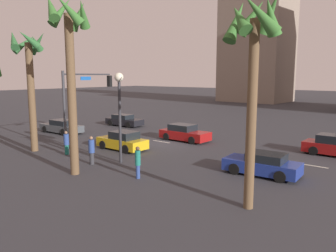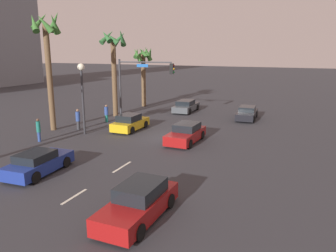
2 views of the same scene
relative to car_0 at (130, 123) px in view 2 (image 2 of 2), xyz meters
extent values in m
plane|color=#333338|center=(-1.11, -4.11, -0.64)|extent=(220.00, 220.00, 0.00)
cube|color=silver|center=(-12.63, -4.11, -0.64)|extent=(1.81, 0.14, 0.01)
cube|color=silver|center=(-8.23, -4.11, -0.64)|extent=(2.01, 0.14, 0.01)
cube|color=silver|center=(-0.39, -4.11, -0.64)|extent=(1.85, 0.14, 0.01)
cube|color=gold|center=(0.06, 0.00, -0.14)|extent=(3.96, 1.74, 0.69)
cube|color=black|center=(-0.18, 0.00, 0.48)|extent=(1.91, 1.53, 0.55)
cylinder|color=black|center=(1.28, 0.82, -0.32)|extent=(0.64, 0.22, 0.64)
cylinder|color=black|center=(1.29, -0.81, -0.32)|extent=(0.64, 0.22, 0.64)
cylinder|color=black|center=(-1.17, 0.81, -0.32)|extent=(0.64, 0.22, 0.64)
cylinder|color=black|center=(-1.17, -0.82, -0.32)|extent=(0.64, 0.22, 0.64)
cube|color=navy|center=(-10.88, -0.33, -0.15)|extent=(4.23, 1.98, 0.67)
cube|color=black|center=(-11.13, -0.34, 0.41)|extent=(2.07, 1.64, 0.45)
cylinder|color=black|center=(-9.65, 0.57, -0.32)|extent=(0.65, 0.26, 0.64)
cylinder|color=black|center=(-9.55, -1.07, -0.32)|extent=(0.65, 0.26, 0.64)
cylinder|color=black|center=(-12.21, 0.41, -0.32)|extent=(0.65, 0.26, 0.64)
cylinder|color=black|center=(-12.12, -1.22, -0.32)|extent=(0.65, 0.26, 0.64)
cube|color=#474C51|center=(10.10, -1.47, -0.16)|extent=(4.75, 1.95, 0.64)
cube|color=black|center=(9.82, -1.48, 0.41)|extent=(2.31, 1.65, 0.49)
cylinder|color=black|center=(11.53, -0.57, -0.32)|extent=(0.65, 0.24, 0.64)
cylinder|color=black|center=(11.59, -2.26, -0.32)|extent=(0.65, 0.24, 0.64)
cylinder|color=black|center=(8.62, -0.67, -0.32)|extent=(0.65, 0.24, 0.64)
cylinder|color=black|center=(8.68, -2.36, -0.32)|extent=(0.65, 0.24, 0.64)
cube|color=maroon|center=(-1.69, -5.72, -0.13)|extent=(4.38, 1.86, 0.71)
cube|color=black|center=(-1.43, -5.72, 0.49)|extent=(2.11, 1.61, 0.53)
cylinder|color=black|center=(-3.05, -6.53, -0.32)|extent=(0.64, 0.23, 0.64)
cylinder|color=black|center=(-3.02, -4.85, -0.32)|extent=(0.64, 0.23, 0.64)
cylinder|color=black|center=(-0.36, -6.58, -0.32)|extent=(0.64, 0.23, 0.64)
cylinder|color=black|center=(-0.33, -4.90, -0.32)|extent=(0.64, 0.23, 0.64)
cube|color=black|center=(8.51, -8.45, -0.16)|extent=(4.38, 1.93, 0.64)
cube|color=black|center=(8.77, -8.43, 0.39)|extent=(2.14, 1.61, 0.45)
cylinder|color=black|center=(7.22, -9.32, -0.32)|extent=(0.65, 0.25, 0.64)
cylinder|color=black|center=(7.14, -7.71, -0.32)|extent=(0.65, 0.25, 0.64)
cylinder|color=black|center=(9.88, -9.18, -0.32)|extent=(0.65, 0.25, 0.64)
cylinder|color=black|center=(9.80, -7.58, -0.32)|extent=(0.65, 0.25, 0.64)
cube|color=maroon|center=(-13.24, -7.87, -0.12)|extent=(4.51, 1.79, 0.72)
cube|color=black|center=(-12.98, -7.87, 0.53)|extent=(2.17, 1.55, 0.57)
cylinder|color=black|center=(-14.65, -8.67, -0.32)|extent=(0.64, 0.23, 0.64)
cylinder|color=black|center=(-14.62, -7.03, -0.32)|extent=(0.64, 0.23, 0.64)
cylinder|color=black|center=(-11.87, -8.70, -0.32)|extent=(0.64, 0.23, 0.64)
cylinder|color=black|center=(-11.84, -7.07, -0.32)|extent=(0.64, 0.23, 0.64)
cylinder|color=#38383D|center=(3.17, 2.80, 2.31)|extent=(0.20, 0.20, 5.90)
cylinder|color=#38383D|center=(3.52, 0.26, 5.00)|extent=(0.81, 5.09, 0.12)
cube|color=black|center=(3.86, -2.27, 4.43)|extent=(0.36, 0.36, 0.95)
sphere|color=#360503|center=(3.89, -2.45, 4.72)|extent=(0.20, 0.20, 0.20)
sphere|color=orange|center=(3.89, -2.45, 4.42)|extent=(0.20, 0.20, 0.20)
sphere|color=black|center=(3.89, -2.45, 4.12)|extent=(0.20, 0.20, 0.20)
cube|color=#1959B2|center=(3.48, 0.52, 4.68)|extent=(0.19, 1.10, 0.28)
cylinder|color=#2D2D33|center=(-2.68, 2.75, 1.94)|extent=(0.18, 0.18, 5.17)
sphere|color=#F2EACC|center=(-2.68, 2.75, 4.81)|extent=(0.56, 0.56, 0.56)
cylinder|color=#333338|center=(-1.61, 4.21, -0.27)|extent=(0.38, 0.38, 0.75)
cylinder|color=#2D478C|center=(-1.61, 4.21, 0.52)|extent=(0.51, 0.51, 0.82)
sphere|color=#8C664C|center=(-1.61, 4.21, 1.04)|extent=(0.22, 0.22, 0.22)
cylinder|color=#1E7266|center=(1.90, 3.63, -0.29)|extent=(0.31, 0.31, 0.70)
cylinder|color=#2D478C|center=(1.90, 3.63, 0.44)|extent=(0.41, 0.41, 0.77)
sphere|color=#8C664C|center=(1.90, 3.63, 0.93)|extent=(0.21, 0.21, 0.21)
cylinder|color=#2D478C|center=(-5.89, 4.51, -0.27)|extent=(0.28, 0.28, 0.74)
cylinder|color=#1E7266|center=(-5.89, 4.51, 0.50)|extent=(0.37, 0.37, 0.81)
sphere|color=brown|center=(-5.89, 4.51, 1.02)|extent=(0.22, 0.22, 0.22)
cylinder|color=brown|center=(11.43, 4.53, 2.46)|extent=(0.53, 0.53, 6.20)
cone|color=#38702D|center=(12.03, 4.58, 5.77)|extent=(0.66, 1.21, 1.31)
cone|color=#38702D|center=(11.84, 4.99, 5.66)|extent=(1.25, 1.20, 1.33)
cone|color=#38702D|center=(11.20, 5.27, 5.73)|extent=(1.65, 0.99, 1.40)
cone|color=#38702D|center=(10.57, 4.83, 5.48)|extent=(1.03, 1.62, 1.79)
cone|color=#38702D|center=(10.86, 4.24, 5.78)|extent=(1.06, 1.38, 1.33)
cone|color=#38702D|center=(11.10, 3.75, 5.65)|extent=(1.37, 1.00, 1.76)
cone|color=#38702D|center=(11.94, 3.88, 5.75)|extent=(1.61, 1.44, 1.52)
cylinder|color=brown|center=(4.77, 4.43, 3.29)|extent=(0.50, 0.50, 7.86)
cone|color=#2D6633|center=(5.67, 4.25, 7.20)|extent=(0.89, 1.86, 1.59)
cone|color=#2D6633|center=(5.11, 5.31, 7.39)|extent=(1.90, 1.18, 1.63)
cone|color=#2D6633|center=(4.09, 4.74, 7.39)|extent=(1.14, 1.60, 1.38)
cone|color=#2D6633|center=(4.24, 4.13, 7.17)|extent=(1.10, 1.38, 1.24)
cone|color=#2D6633|center=(5.02, 3.54, 7.27)|extent=(1.72, 0.99, 1.76)
cylinder|color=brown|center=(-2.52, 6.15, 3.76)|extent=(0.48, 0.48, 8.81)
cone|color=#38702D|center=(-1.63, 5.98, 8.38)|extent=(0.84, 1.60, 1.80)
cone|color=#38702D|center=(-2.23, 6.97, 8.40)|extent=(1.69, 1.08, 1.64)
cone|color=#38702D|center=(-3.25, 6.62, 8.19)|extent=(1.30, 1.61, 1.67)
cone|color=#38702D|center=(-3.11, 5.65, 8.14)|extent=(1.34, 1.43, 1.57)
cone|color=#38702D|center=(-2.33, 5.37, 8.13)|extent=(1.41, 0.86, 1.67)
camera|label=1|loc=(-18.08, 17.20, 4.91)|focal=35.63mm
camera|label=2|loc=(-24.20, -13.89, 6.18)|focal=35.33mm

